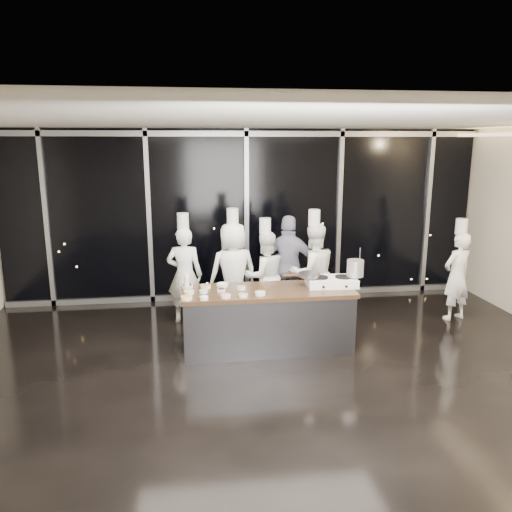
{
  "coord_description": "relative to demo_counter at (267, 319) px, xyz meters",
  "views": [
    {
      "loc": [
        -1.1,
        -5.85,
        2.97
      ],
      "look_at": [
        -0.12,
        1.2,
        1.33
      ],
      "focal_mm": 35.0,
      "sensor_mm": 36.0,
      "label": 1
    }
  ],
  "objects": [
    {
      "name": "ground",
      "position": [
        0.0,
        -0.9,
        -0.45
      ],
      "size": [
        9.0,
        9.0,
        0.0
      ],
      "primitive_type": "plane",
      "color": "black",
      "rests_on": "ground"
    },
    {
      "name": "room_shell",
      "position": [
        0.18,
        -0.9,
        1.79
      ],
      "size": [
        9.02,
        7.02,
        3.21
      ],
      "color": "beige",
      "rests_on": "ground"
    },
    {
      "name": "window_wall",
      "position": [
        0.0,
        2.53,
        1.14
      ],
      "size": [
        8.9,
        0.11,
        3.2
      ],
      "color": "black",
      "rests_on": "ground"
    },
    {
      "name": "demo_counter",
      "position": [
        0.0,
        0.0,
        0.0
      ],
      "size": [
        2.46,
        0.86,
        0.9
      ],
      "color": "#3B3B41",
      "rests_on": "ground"
    },
    {
      "name": "stove",
      "position": [
        0.96,
        0.06,
        0.51
      ],
      "size": [
        0.74,
        0.49,
        0.14
      ],
      "rotation": [
        0.0,
        0.0,
        -0.06
      ],
      "color": "white",
      "rests_on": "demo_counter"
    },
    {
      "name": "frying_pan",
      "position": [
        0.62,
        0.1,
        0.61
      ],
      "size": [
        0.56,
        0.34,
        0.05
      ],
      "rotation": [
        0.0,
        0.0,
        -0.06
      ],
      "color": "slate",
      "rests_on": "stove"
    },
    {
      "name": "stock_pot",
      "position": [
        1.3,
        0.03,
        0.71
      ],
      "size": [
        0.26,
        0.26,
        0.24
      ],
      "primitive_type": "cylinder",
      "rotation": [
        0.0,
        0.0,
        -0.06
      ],
      "color": "silver",
      "rests_on": "stove"
    },
    {
      "name": "prep_bowls",
      "position": [
        -0.76,
        -0.04,
        0.47
      ],
      "size": [
        1.16,
        0.73,
        0.05
      ],
      "color": "white",
      "rests_on": "demo_counter"
    },
    {
      "name": "squeeze_bottle",
      "position": [
        -1.14,
        0.2,
        0.57
      ],
      "size": [
        0.07,
        0.07,
        0.25
      ],
      "color": "white",
      "rests_on": "demo_counter"
    },
    {
      "name": "chef_far_left",
      "position": [
        -1.18,
        1.31,
        0.38
      ],
      "size": [
        0.64,
        0.48,
        1.84
      ],
      "rotation": [
        0.0,
        0.0,
        2.98
      ],
      "color": "white",
      "rests_on": "ground"
    },
    {
      "name": "chef_left",
      "position": [
        -0.38,
        1.23,
        0.4
      ],
      "size": [
        0.93,
        0.71,
        1.91
      ],
      "rotation": [
        0.0,
        0.0,
        3.38
      ],
      "color": "white",
      "rests_on": "ground"
    },
    {
      "name": "chef_center",
      "position": [
        0.16,
        1.25,
        0.31
      ],
      "size": [
        0.83,
        0.71,
        1.74
      ],
      "rotation": [
        0.0,
        0.0,
        3.34
      ],
      "color": "white",
      "rests_on": "ground"
    },
    {
      "name": "guest",
      "position": [
        0.58,
        1.32,
        0.43
      ],
      "size": [
        1.12,
        0.75,
        1.76
      ],
      "rotation": [
        0.0,
        0.0,
        2.8
      ],
      "color": "#16153B",
      "rests_on": "ground"
    },
    {
      "name": "chef_right",
      "position": [
        0.93,
        1.05,
        0.39
      ],
      "size": [
        0.9,
        0.76,
        1.89
      ],
      "rotation": [
        0.0,
        0.0,
        3.31
      ],
      "color": "white",
      "rests_on": "ground"
    },
    {
      "name": "chef_side",
      "position": [
        3.36,
        0.81,
        0.32
      ],
      "size": [
        0.63,
        0.52,
        1.73
      ],
      "rotation": [
        0.0,
        0.0,
        3.47
      ],
      "color": "white",
      "rests_on": "ground"
    }
  ]
}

